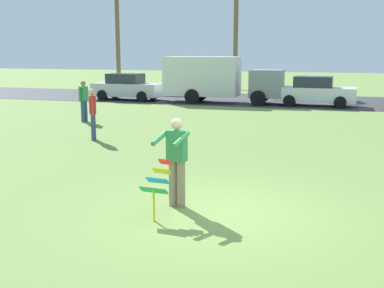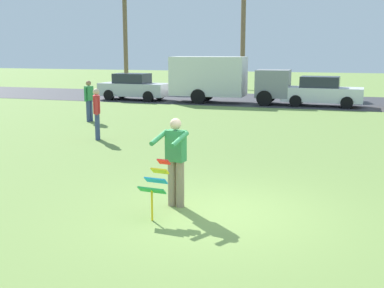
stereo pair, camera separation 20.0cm
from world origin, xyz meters
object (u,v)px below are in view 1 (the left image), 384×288
Objects in this scene: person_walker_near at (84,100)px; person_walker_far at (93,113)px; parked_car_silver at (127,87)px; parked_car_white at (315,92)px; parked_truck_grey_van at (216,78)px; person_kite_flyer at (176,159)px; kite_held at (158,182)px.

person_walker_far is (2.42, -3.71, 0.00)m from person_walker_near.
parked_car_silver and parked_car_white have the same top height.
parked_truck_grey_van is 5.55m from parked_car_white.
parked_truck_grey_van is at bearing 85.01° from person_walker_far.
person_walker_near is (-3.52, -8.89, -0.48)m from parked_truck_grey_van.
parked_truck_grey_van is 12.66m from person_walker_far.
parked_car_silver is at bearing 180.00° from parked_car_white.
person_kite_flyer is 20.80m from parked_car_silver.
parked_car_silver is 5.58m from parked_truck_grey_van.
person_kite_flyer is 0.26× the size of parked_truck_grey_van.
person_kite_flyer is at bearing -52.59° from person_walker_near.
person_walker_near is at bearing 123.09° from person_walker_far.
person_walker_far is at bearing 126.08° from kite_held.
person_walker_near is (-7.39, 9.65, -0.02)m from person_kite_flyer.
person_walker_near is (-9.03, -8.89, 0.16)m from parked_car_white.
kite_held is 0.15× the size of parked_truck_grey_van.
person_walker_near is 1.00× the size of person_walker_far.
parked_car_silver is at bearing 102.83° from person_walker_near.
person_walker_near reaches higher than parked_car_white.
person_walker_far is (-4.86, 6.67, 0.26)m from kite_held.
parked_truck_grey_van reaches higher than person_kite_flyer.
parked_truck_grey_van is 3.91× the size of person_walker_near.
kite_held is (-0.11, -0.72, -0.28)m from person_kite_flyer.
person_walker_far reaches higher than parked_car_silver.
person_walker_near is at bearing -111.59° from parked_truck_grey_van.
person_walker_far is (4.44, -12.60, 0.16)m from parked_car_silver.
person_walker_far reaches higher than kite_held.
parked_car_white is 12.67m from person_walker_near.
parked_car_white is at bearing 84.81° from kite_held.
person_kite_flyer is 0.41× the size of parked_car_white.
kite_held is at bearing -54.96° from person_walker_near.
kite_held is at bearing -95.19° from parked_car_white.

